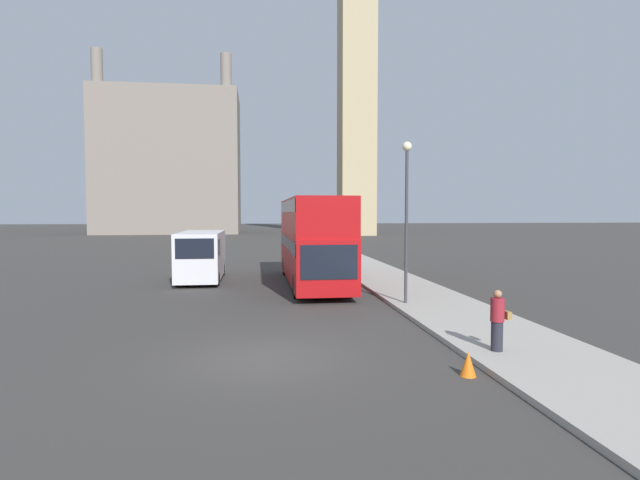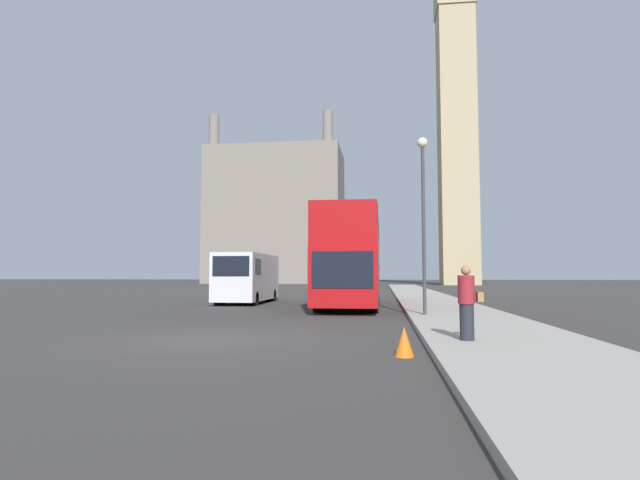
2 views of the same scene
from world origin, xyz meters
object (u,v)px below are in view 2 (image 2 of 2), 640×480
pedestrian (467,303)px  street_lamp (423,198)px  white_van (247,277)px  clock_tower (456,74)px  red_double_decker_bus (352,256)px

pedestrian → street_lamp: size_ratio=0.25×
white_van → street_lamp: street_lamp is taller
clock_tower → street_lamp: 67.35m
red_double_decker_bus → white_van: bearing=160.2°
red_double_decker_bus → pedestrian: bearing=-76.4°
white_van → street_lamp: 12.38m
clock_tower → pedestrian: size_ratio=41.35×
clock_tower → pedestrian: (-9.91, -66.86, -31.88)m
white_van → street_lamp: bearing=-44.5°
clock_tower → street_lamp: clock_tower is taller
white_van → pedestrian: 17.65m
white_van → street_lamp: (8.61, -8.46, 2.77)m
red_double_decker_bus → pedestrian: (3.20, -13.18, -1.47)m
clock_tower → street_lamp: (-10.22, -60.09, -28.65)m
white_van → red_double_decker_bus: bearing=-19.8°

